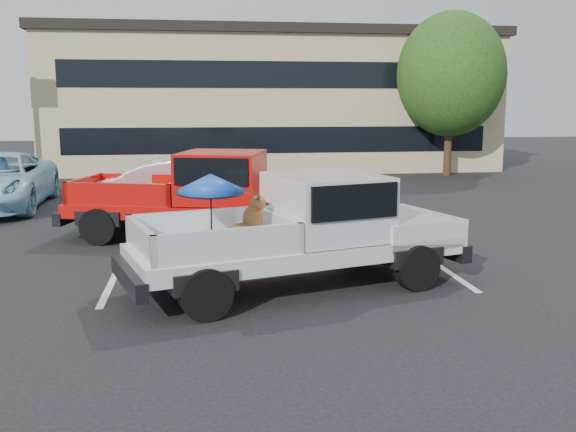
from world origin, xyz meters
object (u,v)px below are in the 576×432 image
tree_right (451,74)px  tree_back (339,77)px  silver_sedan (201,190)px  silver_pickup (313,225)px  red_pickup (214,191)px

tree_right → tree_back: bearing=110.6°
tree_back → silver_sedan: size_ratio=1.41×
silver_pickup → silver_sedan: size_ratio=1.19×
red_pickup → silver_pickup: bearing=-54.2°
tree_back → red_pickup: (-7.13, -19.61, -3.33)m
tree_right → red_pickup: 15.72m
tree_back → silver_sedan: bearing=-113.0°
tree_back → red_pickup: bearing=-110.0°
tree_right → silver_pickup: tree_right is taller
tree_back → silver_pickup: (-5.61, -23.71, -3.36)m
silver_pickup → red_pickup: 4.37m
tree_right → silver_sedan: tree_right is taller
tree_back → red_pickup: 21.13m
tree_back → red_pickup: size_ratio=1.13×
tree_right → silver_sedan: (-10.43, -9.50, -3.37)m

